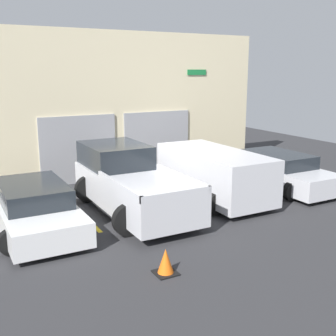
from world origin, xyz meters
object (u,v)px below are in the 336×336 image
at_px(pickup_truck, 129,182).
at_px(traffic_cone, 166,262).
at_px(van_right, 214,173).
at_px(sedan_white, 34,208).
at_px(sedan_side, 279,171).

bearing_deg(pickup_truck, traffic_cone, -103.54).
bearing_deg(van_right, pickup_truck, 173.65).
distance_m(sedan_white, traffic_cone, 4.39).
relative_size(sedan_white, traffic_cone, 8.30).
xyz_separation_m(pickup_truck, sedan_white, (-2.88, -0.29, -0.28)).
relative_size(pickup_truck, sedan_white, 1.16).
distance_m(pickup_truck, van_right, 2.90).
relative_size(sedan_white, sedan_side, 1.01).
height_order(pickup_truck, van_right, pickup_truck).
xyz_separation_m(pickup_truck, van_right, (2.88, -0.32, 0.00)).
height_order(sedan_white, van_right, van_right).
xyz_separation_m(van_right, traffic_cone, (-3.91, -3.94, -0.62)).
xyz_separation_m(sedan_white, sedan_side, (8.64, -0.00, 0.02)).
bearing_deg(pickup_truck, sedan_white, -174.16).
xyz_separation_m(pickup_truck, sedan_side, (5.76, -0.30, -0.27)).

